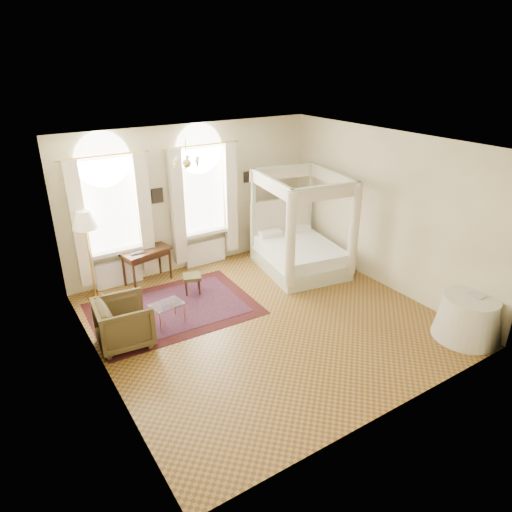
# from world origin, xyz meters

# --- Properties ---
(ground) EXTENTS (6.00, 6.00, 0.00)m
(ground) POSITION_xyz_m (0.00, 0.00, 0.00)
(ground) COLOR olive
(ground) RESTS_ON ground
(room_walls) EXTENTS (6.00, 6.00, 6.00)m
(room_walls) POSITION_xyz_m (0.00, 0.00, 1.98)
(room_walls) COLOR #FFF6C2
(room_walls) RESTS_ON ground
(window_left) EXTENTS (1.62, 0.27, 3.29)m
(window_left) POSITION_xyz_m (-1.90, 2.87, 1.49)
(window_left) COLOR white
(window_left) RESTS_ON room_walls
(window_right) EXTENTS (1.62, 0.27, 3.29)m
(window_right) POSITION_xyz_m (0.20, 2.87, 1.49)
(window_right) COLOR white
(window_right) RESTS_ON room_walls
(chandelier) EXTENTS (0.51, 0.45, 0.50)m
(chandelier) POSITION_xyz_m (-0.90, 1.20, 2.91)
(chandelier) COLOR gold
(chandelier) RESTS_ON room_walls
(wall_pictures) EXTENTS (2.54, 0.03, 0.39)m
(wall_pictures) POSITION_xyz_m (0.09, 2.97, 1.89)
(wall_pictures) COLOR black
(wall_pictures) RESTS_ON room_walls
(canopy_bed) EXTENTS (2.01, 2.33, 2.26)m
(canopy_bed) POSITION_xyz_m (1.91, 1.42, 0.51)
(canopy_bed) COLOR beige
(canopy_bed) RESTS_ON ground
(nightstand) EXTENTS (0.48, 0.44, 0.64)m
(nightstand) POSITION_xyz_m (2.49, 2.70, 0.32)
(nightstand) COLOR #39210F
(nightstand) RESTS_ON ground
(nightstand_lamp) EXTENTS (0.26, 0.26, 0.38)m
(nightstand_lamp) POSITION_xyz_m (2.41, 2.65, 0.89)
(nightstand_lamp) COLOR gold
(nightstand_lamp) RESTS_ON nightstand
(writing_desk) EXTENTS (1.14, 0.76, 0.78)m
(writing_desk) POSITION_xyz_m (-1.32, 2.70, 0.67)
(writing_desk) COLOR #39210F
(writing_desk) RESTS_ON ground
(laptop) EXTENTS (0.34, 0.23, 0.03)m
(laptop) POSITION_xyz_m (-1.52, 2.65, 0.79)
(laptop) COLOR black
(laptop) RESTS_ON writing_desk
(stool) EXTENTS (0.46, 0.46, 0.42)m
(stool) POSITION_xyz_m (-0.71, 1.71, 0.35)
(stool) COLOR #49401F
(stool) RESTS_ON ground
(armchair) EXTENTS (0.99, 0.97, 0.83)m
(armchair) POSITION_xyz_m (-2.49, 0.66, 0.42)
(armchair) COLOR #46381E
(armchair) RESTS_ON ground
(coffee_table) EXTENTS (0.65, 0.50, 0.41)m
(coffee_table) POSITION_xyz_m (-1.61, 0.88, 0.37)
(coffee_table) COLOR silver
(coffee_table) RESTS_ON ground
(floor_lamp) EXTENTS (0.48, 0.48, 1.88)m
(floor_lamp) POSITION_xyz_m (-2.50, 2.63, 1.61)
(floor_lamp) COLOR gold
(floor_lamp) RESTS_ON ground
(oriental_rug) EXTENTS (3.22, 2.36, 0.01)m
(oriental_rug) POSITION_xyz_m (-1.33, 1.30, 0.01)
(oriental_rug) COLOR #400F10
(oriental_rug) RESTS_ON ground
(side_table) EXTENTS (1.16, 1.16, 0.79)m
(side_table) POSITION_xyz_m (2.70, -2.41, 0.39)
(side_table) COLOR beige
(side_table) RESTS_ON ground
(book) EXTENTS (0.21, 0.28, 0.03)m
(book) POSITION_xyz_m (2.72, -2.40, 0.80)
(book) COLOR black
(book) RESTS_ON side_table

